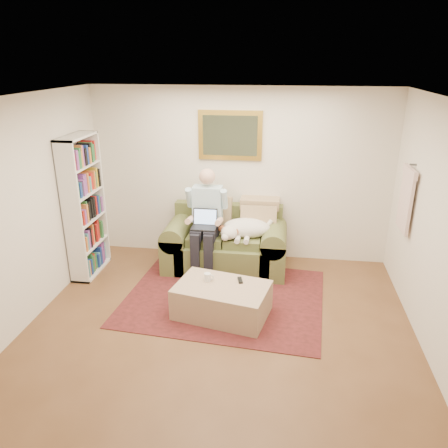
% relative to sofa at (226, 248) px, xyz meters
% --- Properties ---
extents(room_shell, '(4.51, 5.00, 2.61)m').
position_rel_sofa_xyz_m(room_shell, '(0.15, -1.66, 0.99)').
color(room_shell, brown).
rests_on(room_shell, ground).
extents(rug, '(2.68, 2.22, 0.01)m').
position_rel_sofa_xyz_m(rug, '(0.11, -0.91, -0.30)').
color(rug, '#331714').
rests_on(rug, room_shell).
extents(sofa, '(1.79, 0.91, 1.07)m').
position_rel_sofa_xyz_m(sofa, '(0.00, 0.00, 0.00)').
color(sofa, '#5E6636').
rests_on(sofa, room_shell).
extents(seated_man, '(0.59, 0.84, 1.50)m').
position_rel_sofa_xyz_m(seated_man, '(-0.27, -0.16, 0.44)').
color(seated_man, '#8CC5D8').
rests_on(seated_man, sofa).
extents(laptop, '(0.35, 0.27, 0.25)m').
position_rel_sofa_xyz_m(laptop, '(-0.27, -0.23, 0.48)').
color(laptop, black).
rests_on(laptop, seated_man).
extents(sleeping_dog, '(0.74, 0.46, 0.27)m').
position_rel_sofa_xyz_m(sleeping_dog, '(0.32, -0.09, 0.37)').
color(sleeping_dog, white).
rests_on(sleeping_dog, sofa).
extents(ottoman, '(1.22, 0.91, 0.40)m').
position_rel_sofa_xyz_m(ottoman, '(0.14, -1.31, -0.11)').
color(ottoman, tan).
rests_on(ottoman, room_shell).
extents(coffee_mug, '(0.08, 0.08, 0.10)m').
position_rel_sofa_xyz_m(coffee_mug, '(-0.05, -1.21, 0.14)').
color(coffee_mug, white).
rests_on(coffee_mug, ottoman).
extents(tv_remote, '(0.08, 0.16, 0.02)m').
position_rel_sofa_xyz_m(tv_remote, '(0.34, -1.16, 0.10)').
color(tv_remote, black).
rests_on(tv_remote, ottoman).
extents(bookshelf, '(0.28, 0.80, 2.00)m').
position_rel_sofa_xyz_m(bookshelf, '(-1.95, -0.42, 0.69)').
color(bookshelf, white).
rests_on(bookshelf, room_shell).
extents(wall_mirror, '(0.94, 0.04, 0.72)m').
position_rel_sofa_xyz_m(wall_mirror, '(0.00, 0.46, 1.59)').
color(wall_mirror, gold).
rests_on(wall_mirror, room_shell).
extents(hanging_shirt, '(0.06, 0.52, 0.90)m').
position_rel_sofa_xyz_m(hanging_shirt, '(2.34, -0.42, 1.04)').
color(hanging_shirt, beige).
rests_on(hanging_shirt, room_shell).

